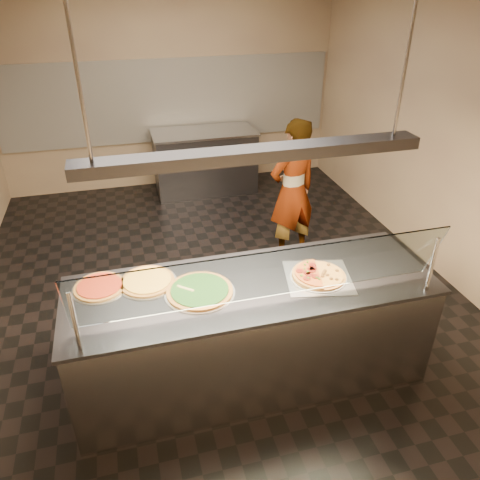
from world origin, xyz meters
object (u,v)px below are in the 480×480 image
object	(u,v)px
pizza_spinach	(200,290)
pizza_tomato	(100,286)
prep_table	(205,161)
pizza_spatula	(194,287)
serving_counter	(251,331)
pizza_cheese	(147,281)
sneeze_guard	(267,276)
worker	(292,192)
half_pizza_pepperoni	(306,276)
heat_lamp_housing	(254,154)
perforated_tray	(318,277)
half_pizza_sausage	(330,273)

from	to	relation	value
pizza_spinach	pizza_tomato	world-z (taller)	pizza_spinach
prep_table	pizza_spinach	bearing A→B (deg)	-101.56
pizza_spatula	prep_table	xyz separation A→B (m)	(0.84, 3.88, -0.49)
serving_counter	pizza_cheese	world-z (taller)	pizza_cheese
pizza_spatula	sneeze_guard	bearing A→B (deg)	-40.49
worker	prep_table	bearing A→B (deg)	-91.28
sneeze_guard	pizza_spatula	bearing A→B (deg)	139.51
pizza_cheese	sneeze_guard	bearing A→B (deg)	-36.83
pizza_tomato	prep_table	xyz separation A→B (m)	(1.51, 3.67, -0.48)
half_pizza_pepperoni	pizza_spatula	xyz separation A→B (m)	(-0.85, 0.08, -0.01)
serving_counter	half_pizza_pepperoni	size ratio (longest dim) A/B	6.35
sneeze_guard	pizza_cheese	distance (m)	0.99
sneeze_guard	heat_lamp_housing	xyz separation A→B (m)	(0.00, 0.34, 0.72)
sneeze_guard	perforated_tray	xyz separation A→B (m)	(0.51, 0.29, -0.29)
perforated_tray	pizza_spinach	size ratio (longest dim) A/B	1.13
pizza_cheese	prep_table	size ratio (longest dim) A/B	0.29
pizza_cheese	pizza_tomato	distance (m)	0.35
perforated_tray	heat_lamp_housing	xyz separation A→B (m)	(-0.51, 0.05, 1.01)
serving_counter	half_pizza_sausage	world-z (taller)	half_pizza_sausage
worker	half_pizza_pepperoni	bearing A→B (deg)	56.14
perforated_tray	pizza_spinach	bearing A→B (deg)	176.92
sneeze_guard	worker	world-z (taller)	worker
pizza_cheese	prep_table	distance (m)	3.89
sneeze_guard	half_pizza_sausage	world-z (taller)	sneeze_guard
half_pizza_sausage	pizza_cheese	world-z (taller)	half_pizza_sausage
pizza_spinach	pizza_spatula	bearing A→B (deg)	139.58
pizza_spatula	pizza_tomato	bearing A→B (deg)	162.34
perforated_tray	worker	xyz separation A→B (m)	(0.47, 1.79, -0.11)
pizza_spinach	heat_lamp_housing	world-z (taller)	heat_lamp_housing
prep_table	worker	world-z (taller)	worker
perforated_tray	pizza_spatula	size ratio (longest dim) A/B	2.03
pizza_tomato	prep_table	distance (m)	3.99
sneeze_guard	pizza_cheese	size ratio (longest dim) A/B	5.78
pizza_spinach	worker	xyz separation A→B (m)	(1.38, 1.74, -0.12)
perforated_tray	pizza_cheese	bearing A→B (deg)	167.78
sneeze_guard	worker	size ratio (longest dim) A/B	1.54
pizza_cheese	heat_lamp_housing	bearing A→B (deg)	-16.51
pizza_spatula	perforated_tray	bearing A→B (deg)	-4.89
perforated_tray	half_pizza_sausage	xyz separation A→B (m)	(0.10, -0.00, 0.02)
pizza_tomato	sneeze_guard	bearing A→B (deg)	-27.94
pizza_spatula	half_pizza_pepperoni	bearing A→B (deg)	-5.35
prep_table	serving_counter	bearing A→B (deg)	-95.85
serving_counter	sneeze_guard	xyz separation A→B (m)	(-0.00, -0.34, 0.76)
pizza_cheese	pizza_spinach	bearing A→B (deg)	-32.27
sneeze_guard	pizza_cheese	world-z (taller)	sneeze_guard
pizza_spinach	worker	bearing A→B (deg)	51.57
prep_table	heat_lamp_housing	xyz separation A→B (m)	(-0.40, -3.91, 1.48)
pizza_spinach	prep_table	size ratio (longest dim) A/B	0.34
serving_counter	pizza_spatula	xyz separation A→B (m)	(-0.44, 0.03, 0.49)
serving_counter	pizza_tomato	distance (m)	1.23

